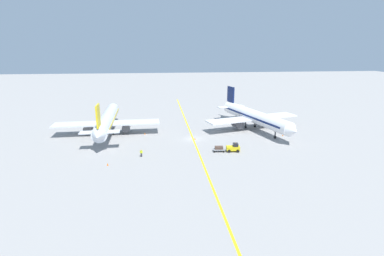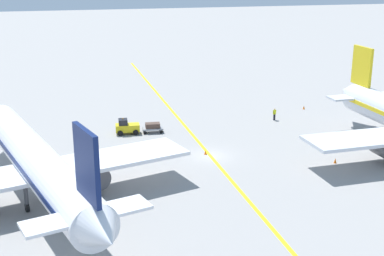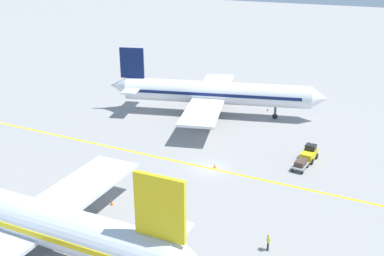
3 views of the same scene
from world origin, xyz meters
TOP-DOWN VIEW (x-y plane):
  - ground_plane at (0.00, 0.00)m, footprint 400.00×400.00m
  - apron_yellow_centreline at (0.00, 0.00)m, footprint 1.47×120.00m
  - airplane_at_gate at (-22.60, 7.34)m, footprint 28.18×35.50m
  - airplane_adjacent_stand at (18.34, 7.79)m, footprint 28.34×34.89m
  - baggage_tug_white at (8.06, -10.38)m, footprint 3.11×1.96m
  - baggage_cart_trailing at (4.77, -10.11)m, footprint 2.71×1.61m
  - ground_crew_worker at (-12.55, -11.55)m, footprint 0.54×0.34m
  - traffic_cone_near_nose at (0.39, -0.54)m, footprint 0.32×0.32m
  - traffic_cone_mid_apron at (24.18, 0.33)m, footprint 0.32×0.32m
  - traffic_cone_far_edge at (-12.55, 5.57)m, footprint 0.32×0.32m

SIDE VIEW (x-z plane):
  - ground_plane at x=0.00m, z-range 0.00..0.00m
  - apron_yellow_centreline at x=0.00m, z-range 0.00..0.01m
  - traffic_cone_near_nose at x=0.39m, z-range 0.00..0.55m
  - traffic_cone_mid_apron at x=24.18m, z-range 0.00..0.55m
  - traffic_cone_far_edge at x=-12.55m, z-range 0.00..0.55m
  - baggage_cart_trailing at x=4.77m, z-range 0.14..1.38m
  - baggage_tug_white at x=8.06m, z-range -0.15..1.96m
  - ground_crew_worker at x=-12.55m, z-range 0.07..1.75m
  - airplane_at_gate at x=-22.60m, z-range -1.59..9.01m
  - airplane_adjacent_stand at x=18.34m, z-range -1.59..9.01m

